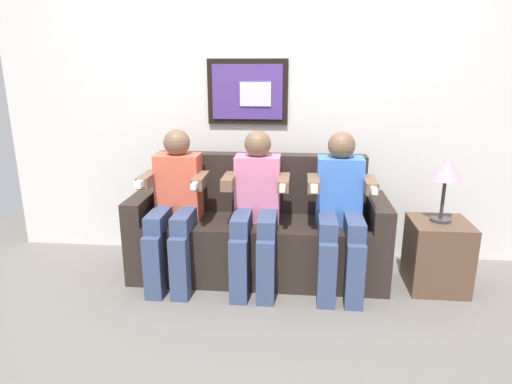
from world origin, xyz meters
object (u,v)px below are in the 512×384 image
(couch, at_px, (258,235))
(person_in_middle, at_px, (256,205))
(side_table_right, at_px, (437,255))
(person_on_right, at_px, (340,207))
(person_on_left, at_px, (175,202))
(table_lamp, at_px, (446,171))

(couch, relative_size, person_in_middle, 1.69)
(couch, distance_m, side_table_right, 1.30)
(couch, bearing_deg, person_in_middle, -89.83)
(person_on_right, distance_m, side_table_right, 0.79)
(person_on_left, distance_m, side_table_right, 1.91)
(person_in_middle, xyz_separation_m, side_table_right, (1.29, 0.06, -0.36))
(side_table_right, height_order, table_lamp, table_lamp)
(person_in_middle, bearing_deg, side_table_right, 2.71)
(person_in_middle, height_order, table_lamp, person_in_middle)
(side_table_right, bearing_deg, couch, 175.31)
(table_lamp, bearing_deg, person_on_right, -173.77)
(couch, bearing_deg, person_on_right, -16.00)
(person_on_left, height_order, person_in_middle, same)
(person_on_left, relative_size, side_table_right, 2.22)
(person_on_left, bearing_deg, couch, 15.99)
(person_on_left, height_order, side_table_right, person_on_left)
(side_table_right, relative_size, table_lamp, 1.09)
(couch, xyz_separation_m, person_in_middle, (0.00, -0.17, 0.29))
(side_table_right, xyz_separation_m, table_lamp, (-0.00, 0.02, 0.61))
(person_in_middle, relative_size, side_table_right, 2.22)
(side_table_right, distance_m, table_lamp, 0.61)
(side_table_right, bearing_deg, person_on_right, -175.03)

